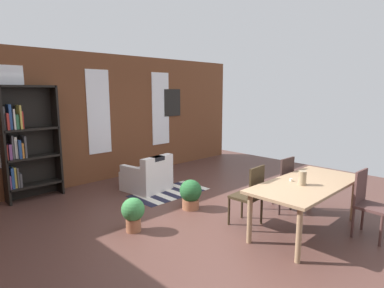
% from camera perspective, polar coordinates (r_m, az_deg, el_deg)
% --- Properties ---
extents(ground_plane, '(9.86, 9.86, 0.00)m').
position_cam_1_polar(ground_plane, '(4.99, 4.88, -14.81)').
color(ground_plane, '#51322C').
extents(back_wall_brick, '(8.58, 0.12, 2.88)m').
position_cam_1_polar(back_wall_brick, '(7.47, -16.70, 4.46)').
color(back_wall_brick, brown).
rests_on(back_wall_brick, ground).
extents(window_pane_0, '(0.55, 0.02, 1.87)m').
position_cam_1_polar(window_pane_0, '(6.76, -29.88, 4.30)').
color(window_pane_0, white).
extents(window_pane_1, '(0.55, 0.02, 1.87)m').
position_cam_1_polar(window_pane_1, '(7.40, -16.50, 5.54)').
color(window_pane_1, white).
extents(window_pane_2, '(0.55, 0.02, 1.87)m').
position_cam_1_polar(window_pane_2, '(8.37, -5.70, 6.33)').
color(window_pane_2, white).
extents(dining_table, '(2.02, 0.91, 0.74)m').
position_cam_1_polar(dining_table, '(4.93, 20.08, -7.42)').
color(dining_table, '#9A7A5A').
rests_on(dining_table, ground).
extents(vase_on_table, '(0.11, 0.11, 0.20)m').
position_cam_1_polar(vase_on_table, '(4.74, 19.30, -5.81)').
color(vase_on_table, '#998466').
rests_on(vase_on_table, dining_table).
extents(tealight_candle_0, '(0.04, 0.04, 0.04)m').
position_cam_1_polar(tealight_candle_0, '(4.89, 17.47, -6.21)').
color(tealight_candle_0, silver).
rests_on(tealight_candle_0, dining_table).
extents(dining_chair_near_right, '(0.42, 0.42, 0.95)m').
position_cam_1_polar(dining_chair_near_right, '(5.16, 29.14, -9.07)').
color(dining_chair_near_right, '#4C302E').
rests_on(dining_chair_near_right, ground).
extents(dining_chair_far_right, '(0.42, 0.42, 0.95)m').
position_cam_1_polar(dining_chair_far_right, '(5.66, 15.74, -6.60)').
color(dining_chair_far_right, '#352522').
rests_on(dining_chair_far_right, ground).
extents(dining_chair_far_left, '(0.42, 0.42, 0.95)m').
position_cam_1_polar(dining_chair_far_left, '(4.93, 10.42, -8.82)').
color(dining_chair_far_left, '#322617').
rests_on(dining_chair_far_left, ground).
extents(bookshelf_tall, '(1.00, 0.32, 2.16)m').
position_cam_1_polar(bookshelf_tall, '(6.68, -27.81, 0.19)').
color(bookshelf_tall, black).
rests_on(bookshelf_tall, ground).
extents(armchair_white, '(0.91, 0.91, 0.75)m').
position_cam_1_polar(armchair_white, '(6.68, -7.97, -5.92)').
color(armchair_white, silver).
rests_on(armchair_white, ground).
extents(potted_plant_by_shelf, '(0.34, 0.34, 0.51)m').
position_cam_1_polar(potted_plant_by_shelf, '(4.83, -10.59, -12.04)').
color(potted_plant_by_shelf, '#9E6042').
rests_on(potted_plant_by_shelf, ground).
extents(potted_plant_corner, '(0.39, 0.39, 0.52)m').
position_cam_1_polar(potted_plant_corner, '(5.60, -0.25, -8.92)').
color(potted_plant_corner, '#9E6042').
rests_on(potted_plant_corner, ground).
extents(striped_rug, '(1.56, 0.84, 0.01)m').
position_cam_1_polar(striped_rug, '(6.55, -4.10, -8.70)').
color(striped_rug, '#1E1E33').
rests_on(striped_rug, ground).
extents(framed_picture, '(0.56, 0.03, 0.72)m').
position_cam_1_polar(framed_picture, '(8.62, -3.59, 7.46)').
color(framed_picture, black).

